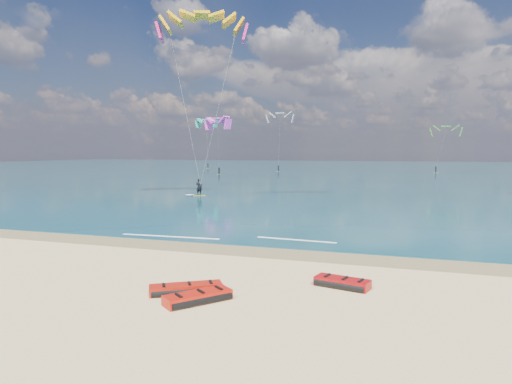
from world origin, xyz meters
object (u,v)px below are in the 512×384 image
at_px(packed_kite_mid, 342,287).
at_px(kitesurfer_main, 201,99).
at_px(packed_kite_left, 186,293).
at_px(packed_kite_right, 198,302).

bearing_deg(packed_kite_mid, kitesurfer_main, 137.60).
bearing_deg(packed_kite_left, packed_kite_right, -75.05).
distance_m(packed_kite_left, packed_kite_mid, 5.57).
distance_m(packed_kite_mid, packed_kite_right, 5.26).
xyz_separation_m(packed_kite_left, kitesurfer_main, (-12.66, 28.43, 10.05)).
bearing_deg(packed_kite_left, kitesurfer_main, 81.86).
height_order(packed_kite_left, packed_kite_mid, packed_kite_mid).
relative_size(packed_kite_left, packed_kite_mid, 1.25).
bearing_deg(packed_kite_right, kitesurfer_main, 63.14).
bearing_deg(kitesurfer_main, packed_kite_left, -105.05).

